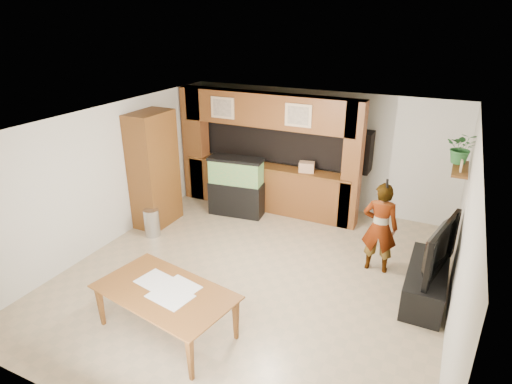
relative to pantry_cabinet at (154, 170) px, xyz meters
The scene contains 22 objects.
floor 3.07m from the pantry_cabinet, 18.14° to the right, with size 6.50×6.50×0.00m, color #9C8B6C.
ceiling 3.18m from the pantry_cabinet, 18.14° to the right, with size 6.50×6.50×0.00m, color white.
wall_back 3.59m from the pantry_cabinet, 41.22° to the left, with size 6.00×6.00×0.00m, color beige.
wall_left 0.94m from the pantry_cabinet, 108.74° to the right, with size 6.50×6.50×0.00m, color beige.
wall_right 5.77m from the pantry_cabinet, ahead, with size 6.50×6.50×0.00m, color beige.
partition 2.48m from the pantry_cabinet, 45.01° to the left, with size 4.20×0.99×2.60m.
wall_clock 0.78m from the pantry_cabinet, 156.51° to the left, with size 0.05×0.25×0.25m.
wall_shelf 5.68m from the pantry_cabinet, 10.87° to the left, with size 0.25×0.90×0.04m, color brown.
pantry_cabinet is the anchor object (origin of this frame).
trash_can 1.07m from the pantry_cabinet, 63.50° to the right, with size 0.30×0.30×0.56m, color #B2B2B7.
aquarium 1.77m from the pantry_cabinet, 39.18° to the left, with size 1.17×0.44×1.29m.
tv_stand 5.44m from the pantry_cabinet, ahead, with size 0.57×1.55×0.52m, color black.
television 5.37m from the pantry_cabinet, ahead, with size 1.36×0.18×0.79m, color black.
photo_frame 5.65m from the pantry_cabinet, ahead, with size 0.03×0.14×0.19m, color tan.
potted_plant 5.73m from the pantry_cabinet, 13.40° to the left, with size 0.50×0.43×0.55m, color #28652D.
person 4.52m from the pantry_cabinet, ahead, with size 0.58×0.38×1.60m, color #977A53.
microphone 4.58m from the pantry_cabinet, ahead, with size 0.04×0.04×0.17m, color black.
dining_table 3.62m from the pantry_cabinet, 50.87° to the right, with size 1.90×1.06×0.67m, color brown.
newspaper_a 3.67m from the pantry_cabinet, 49.39° to the right, with size 0.56×0.41×0.01m, color silver.
newspaper_b 3.30m from the pantry_cabinet, 51.87° to the right, with size 0.55×0.40×0.01m, color silver.
newspaper_c 3.50m from the pantry_cabinet, 46.86° to the right, with size 0.50×0.36×0.01m, color silver.
counter_box 3.13m from the pantry_cabinet, 30.03° to the left, with size 0.31×0.21×0.21m, color tan.
Camera 1 is at (2.68, -5.56, 4.08)m, focal length 30.00 mm.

